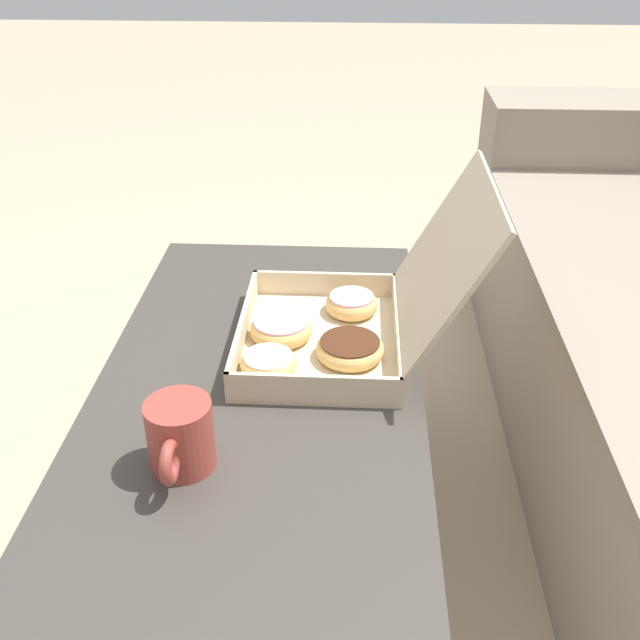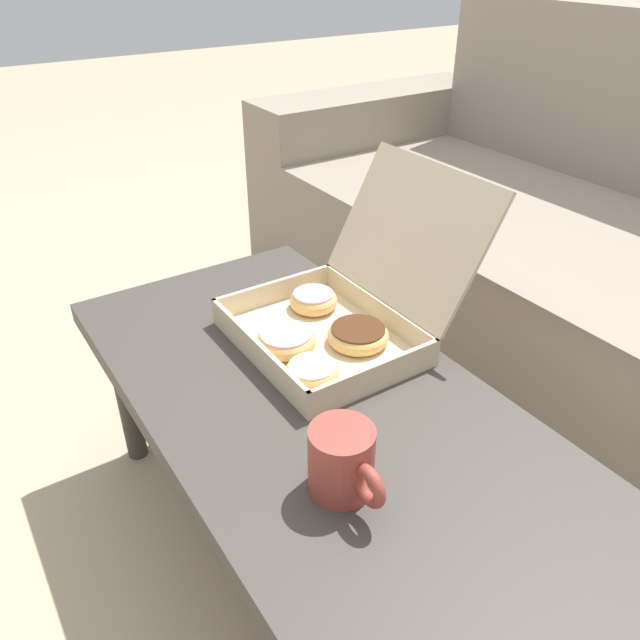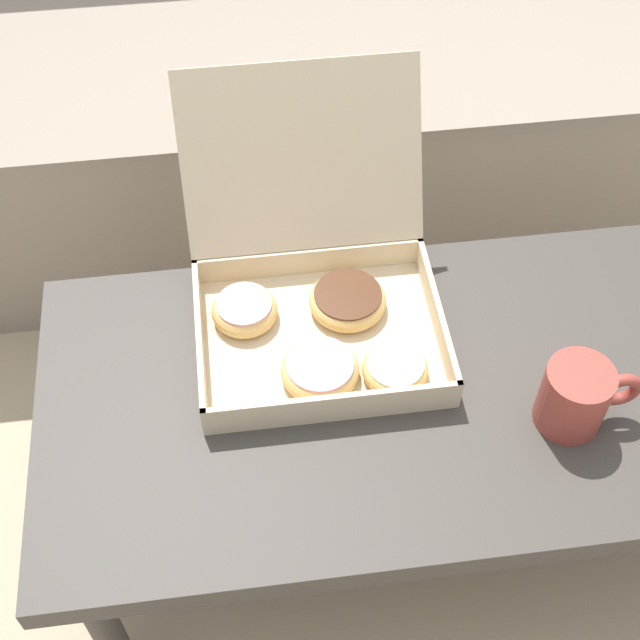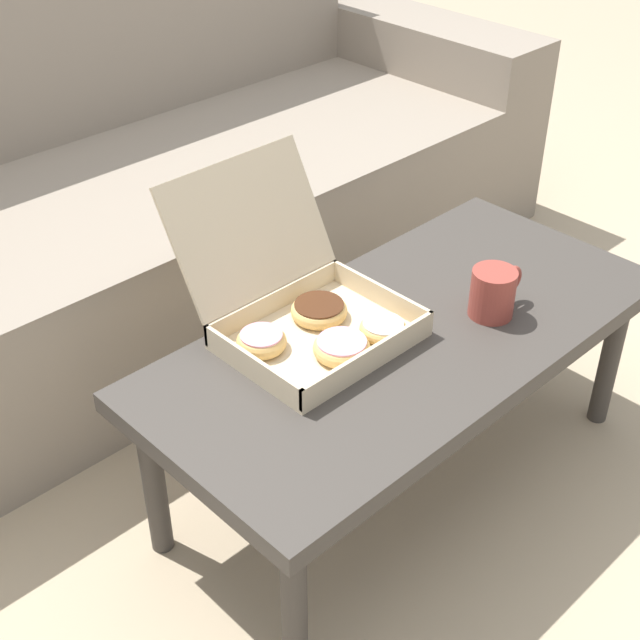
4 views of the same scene
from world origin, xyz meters
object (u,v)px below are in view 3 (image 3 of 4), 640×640
at_px(coffee_table, 433,400).
at_px(pastry_box, 318,299).
at_px(couch, 335,34).
at_px(coffee_mug, 577,396).

bearing_deg(coffee_table, pastry_box, 139.04).
bearing_deg(coffee_table, couch, 90.00).
distance_m(coffee_table, pastry_box, 0.21).
xyz_separation_m(coffee_table, pastry_box, (-0.15, 0.13, 0.09)).
relative_size(couch, coffee_mug, 18.18).
bearing_deg(coffee_mug, couch, 98.69).
bearing_deg(pastry_box, coffee_table, -40.96).
xyz_separation_m(coffee_table, coffee_mug, (0.16, -0.08, 0.09)).
height_order(pastry_box, coffee_mug, pastry_box).
distance_m(couch, pastry_box, 0.89).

